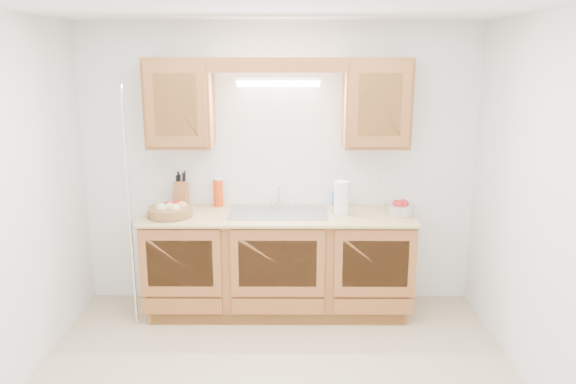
{
  "coord_description": "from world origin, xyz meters",
  "views": [
    {
      "loc": [
        0.11,
        -3.43,
        2.22
      ],
      "look_at": [
        0.09,
        0.85,
        1.17
      ],
      "focal_mm": 35.0,
      "sensor_mm": 36.0,
      "label": 1
    }
  ],
  "objects_px": {
    "knife_block": "(181,194)",
    "apple_bowl": "(400,208)",
    "fruit_basket": "(170,210)",
    "paper_towel": "(342,198)"
  },
  "relations": [
    {
      "from": "fruit_basket",
      "to": "paper_towel",
      "type": "relative_size",
      "value": 1.43
    },
    {
      "from": "paper_towel",
      "to": "apple_bowl",
      "type": "relative_size",
      "value": 1.03
    },
    {
      "from": "apple_bowl",
      "to": "paper_towel",
      "type": "bearing_deg",
      "value": 176.04
    },
    {
      "from": "knife_block",
      "to": "apple_bowl",
      "type": "xyz_separation_m",
      "value": [
        1.9,
        -0.24,
        -0.06
      ]
    },
    {
      "from": "knife_block",
      "to": "paper_towel",
      "type": "xyz_separation_m",
      "value": [
        1.41,
        -0.21,
        0.02
      ]
    },
    {
      "from": "fruit_basket",
      "to": "paper_towel",
      "type": "distance_m",
      "value": 1.45
    },
    {
      "from": "fruit_basket",
      "to": "paper_towel",
      "type": "height_order",
      "value": "paper_towel"
    },
    {
      "from": "fruit_basket",
      "to": "knife_block",
      "type": "relative_size",
      "value": 1.45
    },
    {
      "from": "fruit_basket",
      "to": "apple_bowl",
      "type": "xyz_separation_m",
      "value": [
        1.94,
        0.05,
        0.01
      ]
    },
    {
      "from": "paper_towel",
      "to": "apple_bowl",
      "type": "bearing_deg",
      "value": -3.96
    }
  ]
}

